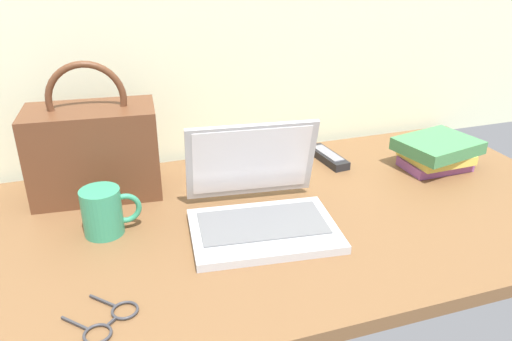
# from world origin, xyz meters

# --- Properties ---
(desk) EXTENTS (1.60, 0.76, 0.03)m
(desk) POSITION_xyz_m (0.00, 0.00, 0.01)
(desk) COLOR brown
(desk) RESTS_ON ground
(laptop) EXTENTS (0.34, 0.32, 0.21)m
(laptop) POSITION_xyz_m (-0.00, -0.02, 0.08)
(laptop) COLOR #B2B5BA
(laptop) RESTS_ON desk
(coffee_mug) EXTENTS (0.13, 0.08, 0.10)m
(coffee_mug) POSITION_xyz_m (-0.33, 0.05, 0.08)
(coffee_mug) COLOR #338C66
(coffee_mug) RESTS_ON desk
(remote_control_near) EXTENTS (0.06, 0.16, 0.02)m
(remote_control_near) POSITION_xyz_m (0.29, 0.24, 0.04)
(remote_control_near) COLOR black
(remote_control_near) RESTS_ON desk
(eyeglasses) EXTENTS (0.14, 0.14, 0.01)m
(eyeglasses) POSITION_xyz_m (-0.34, -0.25, 0.03)
(eyeglasses) COLOR #333338
(eyeglasses) RESTS_ON desk
(handbag) EXTENTS (0.31, 0.19, 0.33)m
(handbag) POSITION_xyz_m (-0.33, 0.25, 0.15)
(handbag) COLOR #59331E
(handbag) RESTS_ON desk
(book_stack) EXTENTS (0.23, 0.20, 0.08)m
(book_stack) POSITION_xyz_m (0.55, 0.10, 0.08)
(book_stack) COLOR #8C4C8C
(book_stack) RESTS_ON desk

